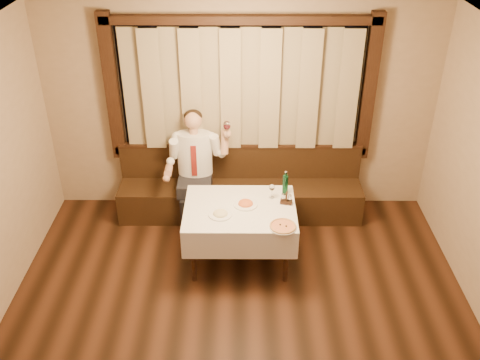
{
  "coord_description": "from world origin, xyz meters",
  "views": [
    {
      "loc": [
        0.02,
        -3.34,
        4.15
      ],
      "look_at": [
        0.0,
        1.9,
        1.0
      ],
      "focal_mm": 40.0,
      "sensor_mm": 36.0,
      "label": 1
    }
  ],
  "objects_px": {
    "banquette": "(240,192)",
    "dining_table": "(240,215)",
    "green_bottle": "(285,184)",
    "pasta_cream": "(220,212)",
    "cruet_caddy": "(286,200)",
    "seated_man": "(195,160)",
    "pasta_red": "(246,202)",
    "pizza": "(283,226)"
  },
  "relations": [
    {
      "from": "banquette",
      "to": "dining_table",
      "type": "bearing_deg",
      "value": -90.0
    },
    {
      "from": "banquette",
      "to": "dining_table",
      "type": "xyz_separation_m",
      "value": [
        0.0,
        -1.02,
        0.34
      ]
    },
    {
      "from": "cruet_caddy",
      "to": "pasta_red",
      "type": "bearing_deg",
      "value": -164.06
    },
    {
      "from": "dining_table",
      "to": "green_bottle",
      "type": "height_order",
      "value": "green_bottle"
    },
    {
      "from": "pasta_cream",
      "to": "seated_man",
      "type": "distance_m",
      "value": 1.14
    },
    {
      "from": "dining_table",
      "to": "pasta_cream",
      "type": "relative_size",
      "value": 4.75
    },
    {
      "from": "pasta_red",
      "to": "dining_table",
      "type": "bearing_deg",
      "value": -140.2
    },
    {
      "from": "pizza",
      "to": "green_bottle",
      "type": "relative_size",
      "value": 1.0
    },
    {
      "from": "green_bottle",
      "to": "seated_man",
      "type": "bearing_deg",
      "value": 150.13
    },
    {
      "from": "green_bottle",
      "to": "pasta_cream",
      "type": "bearing_deg",
      "value": -149.2
    },
    {
      "from": "pizza",
      "to": "cruet_caddy",
      "type": "xyz_separation_m",
      "value": [
        0.07,
        0.46,
        0.04
      ]
    },
    {
      "from": "pasta_cream",
      "to": "cruet_caddy",
      "type": "xyz_separation_m",
      "value": [
        0.75,
        0.23,
        0.01
      ]
    },
    {
      "from": "dining_table",
      "to": "cruet_caddy",
      "type": "relative_size",
      "value": 8.72
    },
    {
      "from": "pasta_red",
      "to": "seated_man",
      "type": "xyz_separation_m",
      "value": [
        -0.64,
        0.88,
        0.06
      ]
    },
    {
      "from": "pasta_red",
      "to": "pasta_cream",
      "type": "bearing_deg",
      "value": -144.07
    },
    {
      "from": "pasta_red",
      "to": "cruet_caddy",
      "type": "distance_m",
      "value": 0.47
    },
    {
      "from": "banquette",
      "to": "pasta_red",
      "type": "xyz_separation_m",
      "value": [
        0.06,
        -0.97,
        0.48
      ]
    },
    {
      "from": "dining_table",
      "to": "cruet_caddy",
      "type": "distance_m",
      "value": 0.56
    },
    {
      "from": "seated_man",
      "to": "pasta_red",
      "type": "bearing_deg",
      "value": -53.78
    },
    {
      "from": "banquette",
      "to": "pizza",
      "type": "relative_size",
      "value": 10.56
    },
    {
      "from": "pizza",
      "to": "seated_man",
      "type": "bearing_deg",
      "value": 128.46
    },
    {
      "from": "green_bottle",
      "to": "cruet_caddy",
      "type": "xyz_separation_m",
      "value": [
        0.0,
        -0.21,
        -0.08
      ]
    },
    {
      "from": "banquette",
      "to": "pizza",
      "type": "xyz_separation_m",
      "value": [
        0.46,
        -1.4,
        0.46
      ]
    },
    {
      "from": "banquette",
      "to": "cruet_caddy",
      "type": "height_order",
      "value": "banquette"
    },
    {
      "from": "banquette",
      "to": "pizza",
      "type": "height_order",
      "value": "banquette"
    },
    {
      "from": "pasta_red",
      "to": "seated_man",
      "type": "bearing_deg",
      "value": 126.22
    },
    {
      "from": "banquette",
      "to": "cruet_caddy",
      "type": "bearing_deg",
      "value": -60.61
    },
    {
      "from": "pizza",
      "to": "cruet_caddy",
      "type": "relative_size",
      "value": 2.08
    },
    {
      "from": "green_bottle",
      "to": "cruet_caddy",
      "type": "distance_m",
      "value": 0.23
    },
    {
      "from": "pizza",
      "to": "pasta_red",
      "type": "relative_size",
      "value": 1.08
    },
    {
      "from": "pizza",
      "to": "pasta_cream",
      "type": "distance_m",
      "value": 0.72
    },
    {
      "from": "banquette",
      "to": "seated_man",
      "type": "relative_size",
      "value": 2.14
    },
    {
      "from": "green_bottle",
      "to": "cruet_caddy",
      "type": "bearing_deg",
      "value": -90.0
    },
    {
      "from": "pizza",
      "to": "pasta_red",
      "type": "height_order",
      "value": "pasta_red"
    },
    {
      "from": "pasta_red",
      "to": "pasta_cream",
      "type": "xyz_separation_m",
      "value": [
        -0.28,
        -0.2,
        -0.0
      ]
    },
    {
      "from": "dining_table",
      "to": "pasta_red",
      "type": "height_order",
      "value": "pasta_red"
    },
    {
      "from": "seated_man",
      "to": "pizza",
      "type": "bearing_deg",
      "value": -51.54
    },
    {
      "from": "banquette",
      "to": "green_bottle",
      "type": "xyz_separation_m",
      "value": [
        0.53,
        -0.73,
        0.57
      ]
    },
    {
      "from": "seated_man",
      "to": "cruet_caddy",
      "type": "bearing_deg",
      "value": -37.45
    },
    {
      "from": "cruet_caddy",
      "to": "dining_table",
      "type": "bearing_deg",
      "value": -158.77
    },
    {
      "from": "green_bottle",
      "to": "cruet_caddy",
      "type": "height_order",
      "value": "green_bottle"
    },
    {
      "from": "banquette",
      "to": "cruet_caddy",
      "type": "relative_size",
      "value": 21.97
    }
  ]
}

